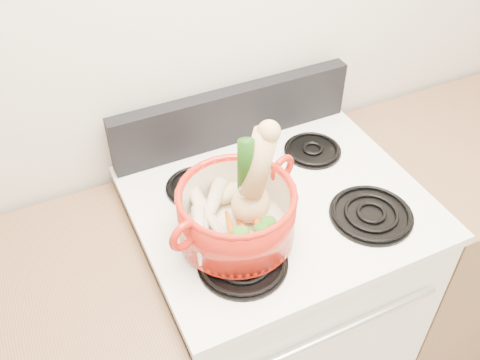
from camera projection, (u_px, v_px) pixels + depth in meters
name	position (u px, v px, depth m)	size (l,w,h in m)	color
wall_back	(225.00, 28.00, 1.47)	(3.50, 0.02, 2.60)	beige
stove_body	(272.00, 303.00, 1.80)	(0.76, 0.65, 0.92)	white
cooktop	(279.00, 203.00, 1.48)	(0.78, 0.67, 0.03)	white
control_backsplash	(234.00, 115.00, 1.61)	(0.76, 0.05, 0.18)	black
oven_handle	(340.00, 331.00, 1.36)	(0.02, 0.02, 0.60)	silver
burner_front_left	(243.00, 262.00, 1.30)	(0.22, 0.22, 0.02)	black
burner_front_right	(371.00, 213.00, 1.42)	(0.22, 0.22, 0.02)	black
burner_back_left	(196.00, 186.00, 1.50)	(0.17, 0.17, 0.02)	black
burner_back_right	(313.00, 149.00, 1.62)	(0.17, 0.17, 0.02)	black
dutch_oven	(236.00, 214.00, 1.31)	(0.29, 0.29, 0.14)	#AE1B0E
pot_handle_left	(184.00, 236.00, 1.19)	(0.08, 0.08, 0.02)	#AE1B0E
pot_handle_right	(282.00, 168.00, 1.36)	(0.08, 0.08, 0.02)	#AE1B0E
squash	(251.00, 179.00, 1.27)	(0.11, 0.11, 0.26)	tan
leek	(246.00, 180.00, 1.27)	(0.04, 0.04, 0.26)	beige
ginger	(225.00, 194.00, 1.39)	(0.08, 0.06, 0.05)	tan
parsnip_0	(210.00, 215.00, 1.33)	(0.04, 0.04, 0.21)	beige
parsnip_1	(208.00, 216.00, 1.32)	(0.05, 0.05, 0.22)	beige
parsnip_2	(208.00, 214.00, 1.31)	(0.04, 0.04, 0.19)	beige
parsnip_3	(199.00, 235.00, 1.26)	(0.04, 0.04, 0.16)	beige
parsnip_4	(199.00, 206.00, 1.32)	(0.04, 0.04, 0.19)	beige
carrot_0	(247.00, 236.00, 1.29)	(0.03, 0.03, 0.14)	#DD570B
carrot_1	(233.00, 235.00, 1.28)	(0.03, 0.03, 0.15)	#BD5909
carrot_2	(257.00, 223.00, 1.30)	(0.03, 0.03, 0.16)	#C75909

